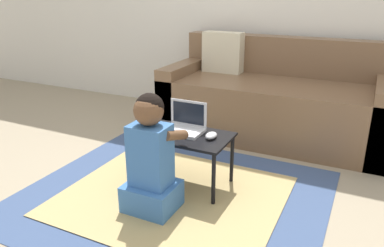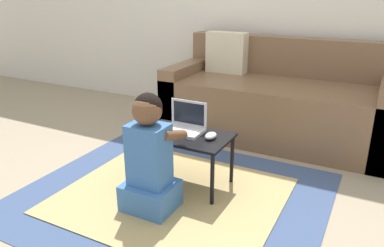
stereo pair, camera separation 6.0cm
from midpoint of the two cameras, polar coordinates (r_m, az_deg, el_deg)
ground_plane at (r=2.36m, az=-0.76°, el=-10.74°), size 16.00×16.00×0.00m
area_rug at (r=2.35m, az=-2.34°, el=-10.90°), size 1.79×1.55×0.01m
couch at (r=3.27m, az=13.29°, el=3.25°), size 1.82×0.83×0.84m
laptop_desk at (r=2.34m, az=-0.34°, el=-2.62°), size 0.57×0.35×0.35m
laptop at (r=2.36m, az=-0.49°, el=-0.45°), size 0.25×0.18×0.19m
computer_mouse at (r=2.26m, az=3.63°, el=-1.87°), size 0.06×0.10×0.04m
person_seated at (r=2.09m, az=-5.66°, el=-5.34°), size 0.29×0.35×0.69m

